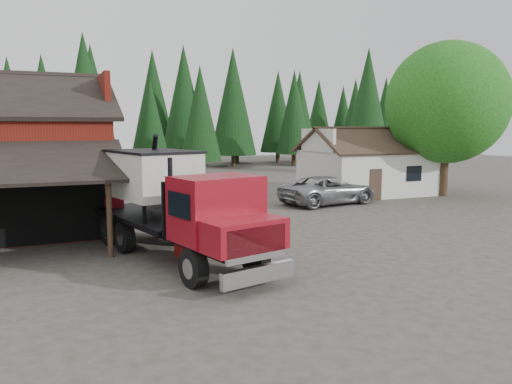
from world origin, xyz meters
name	(u,v)px	position (x,y,z in m)	size (l,w,h in m)	color
ground	(278,255)	(0.00, 0.00, 0.00)	(120.00, 120.00, 0.00)	#423C33
farmhouse	(367,170)	(13.00, 13.00, 1.67)	(8.60, 6.42, 4.65)	silver
deciduous_tree	(447,107)	(17.01, 9.97, 5.91)	(8.00, 8.00, 10.20)	#382619
conifer_backdrop	(120,168)	(0.00, 42.00, 0.00)	(76.00, 16.00, 16.00)	black
near_pine_b	(200,113)	(6.00, 30.00, 5.89)	(3.96, 3.96, 10.40)	#382619
near_pine_c	(368,104)	(22.00, 26.00, 6.89)	(4.84, 4.84, 12.40)	#382619
near_pine_d	(85,97)	(-4.00, 34.00, 7.39)	(5.28, 5.28, 13.40)	#382619
feed_truck	(175,201)	(-3.50, 1.01, 2.03)	(4.86, 9.97, 4.35)	black
silver_car	(329,190)	(8.00, 9.84, 0.85)	(2.82, 6.11, 1.70)	#939599
equip_box	(188,249)	(-3.07, 0.95, 0.30)	(0.70, 1.10, 0.60)	maroon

